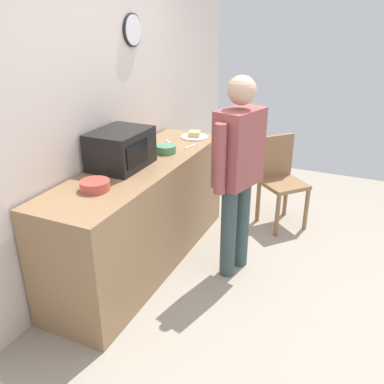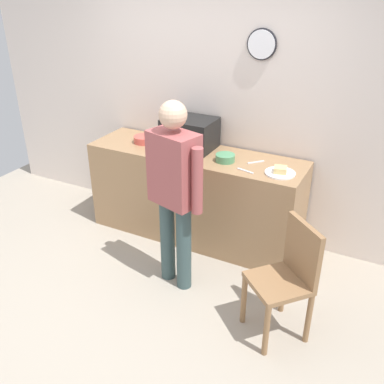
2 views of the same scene
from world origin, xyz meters
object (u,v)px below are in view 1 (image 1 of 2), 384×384
salad_bowl (95,185)px  cereal_bowl (166,149)px  sandwich_plate (194,136)px  wooden_chair (280,177)px  fork_utensil (169,143)px  microwave (121,149)px  person_standing (238,165)px  spoon_utensil (190,146)px

salad_bowl → cereal_bowl: 0.95m
sandwich_plate → wooden_chair: (0.35, -0.82, -0.43)m
cereal_bowl → fork_utensil: size_ratio=1.06×
microwave → wooden_chair: size_ratio=0.53×
microwave → person_standing: size_ratio=0.30×
spoon_utensil → person_standing: bearing=-123.1°
sandwich_plate → spoon_utensil: sandwich_plate is taller
fork_utensil → spoon_utensil: 0.23m
salad_bowl → cereal_bowl: size_ratio=1.17×
wooden_chair → cereal_bowl: bearing=136.2°
wooden_chair → person_standing: bearing=172.5°
microwave → wooden_chair: (1.35, -1.02, -0.56)m
person_standing → fork_utensil: bearing=63.7°
cereal_bowl → spoon_utensil: bearing=-26.7°
cereal_bowl → fork_utensil: (0.27, 0.10, -0.03)m
fork_utensil → wooden_chair: fork_utensil is taller
microwave → salad_bowl: bearing=-169.0°
microwave → salad_bowl: microwave is taller
microwave → fork_utensil: (0.73, -0.06, -0.15)m
wooden_chair → salad_bowl: bearing=153.2°
microwave → wooden_chair: bearing=-37.1°
cereal_bowl → fork_utensil: bearing=21.0°
salad_bowl → person_standing: person_standing is taller
sandwich_plate → spoon_utensil: bearing=-163.2°
salad_bowl → fork_utensil: (1.21, 0.03, -0.03)m
person_standing → sandwich_plate: bearing=45.1°
fork_utensil → person_standing: person_standing is taller
sandwich_plate → wooden_chair: size_ratio=0.28×
microwave → cereal_bowl: bearing=-19.8°
sandwich_plate → cereal_bowl: cereal_bowl is taller
microwave → cereal_bowl: size_ratio=2.77×
cereal_bowl → wooden_chair: cereal_bowl is taller
microwave → fork_utensil: microwave is taller
fork_utensil → person_standing: bearing=-116.3°
wooden_chair → spoon_utensil: bearing=131.3°
cereal_bowl → wooden_chair: bearing=-43.8°
salad_bowl → wooden_chair: bearing=-26.8°
salad_bowl → wooden_chair: 2.10m
microwave → sandwich_plate: microwave is taller
microwave → sandwich_plate: 1.03m
fork_utensil → spoon_utensil: bearing=-94.3°
salad_bowl → spoon_utensil: bearing=-9.4°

